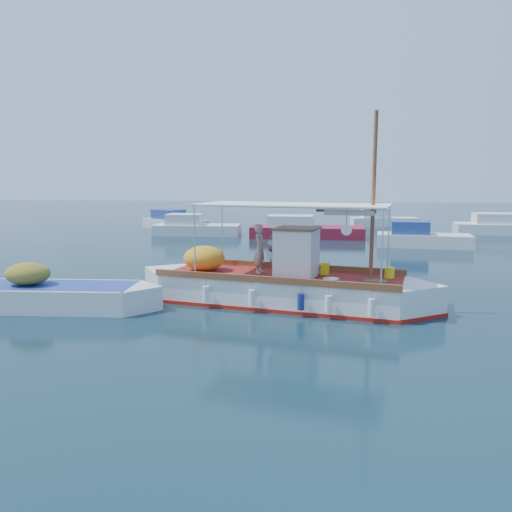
# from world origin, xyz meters

# --- Properties ---
(ground) EXTENTS (160.00, 160.00, 0.00)m
(ground) POSITION_xyz_m (0.00, 0.00, 0.00)
(ground) COLOR black
(ground) RESTS_ON ground
(fishing_caique) EXTENTS (10.42, 4.23, 6.46)m
(fishing_caique) POSITION_xyz_m (-0.52, 0.15, 0.56)
(fishing_caique) COLOR white
(fishing_caique) RESTS_ON ground
(dinghy) EXTENTS (7.06, 2.46, 1.73)m
(dinghy) POSITION_xyz_m (-7.72, -1.71, 0.36)
(dinghy) COLOR white
(dinghy) RESTS_ON ground
(bg_boat_nw) EXTENTS (6.58, 2.85, 1.80)m
(bg_boat_nw) POSITION_xyz_m (-9.12, 20.10, 0.49)
(bg_boat_nw) COLOR silver
(bg_boat_nw) RESTS_ON ground
(bg_boat_n) EXTENTS (8.12, 2.84, 1.80)m
(bg_boat_n) POSITION_xyz_m (-0.86, 19.77, 0.49)
(bg_boat_n) COLOR maroon
(bg_boat_n) RESTS_ON ground
(bg_boat_ne) EXTENTS (5.81, 2.68, 1.80)m
(bg_boat_ne) POSITION_xyz_m (6.68, 15.87, 0.49)
(bg_boat_ne) COLOR silver
(bg_boat_ne) RESTS_ON ground
(bg_boat_far_w) EXTENTS (6.36, 5.13, 1.80)m
(bg_boat_far_w) POSITION_xyz_m (-12.33, 24.89, 0.49)
(bg_boat_far_w) COLOR silver
(bg_boat_far_w) RESTS_ON ground
(bg_boat_far_n) EXTENTS (6.09, 2.88, 1.80)m
(bg_boat_far_n) POSITION_xyz_m (5.59, 29.49, 0.49)
(bg_boat_far_n) COLOR silver
(bg_boat_far_n) RESTS_ON ground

